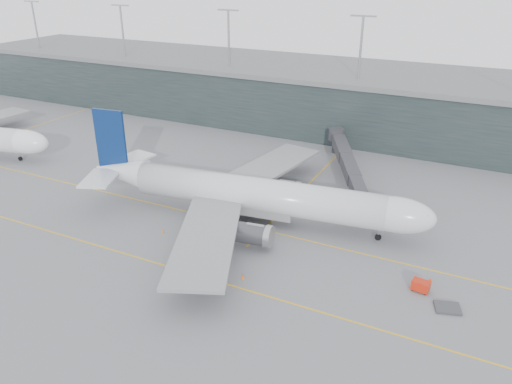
% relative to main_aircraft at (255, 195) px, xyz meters
% --- Properties ---
extents(ground, '(320.00, 320.00, 0.00)m').
position_rel_main_aircraft_xyz_m(ground, '(-2.13, 1.43, -4.75)').
color(ground, slate).
rests_on(ground, ground).
extents(taxiline_a, '(160.00, 0.25, 0.02)m').
position_rel_main_aircraft_xyz_m(taxiline_a, '(-2.13, -2.57, -4.74)').
color(taxiline_a, gold).
rests_on(taxiline_a, ground).
extents(taxiline_b, '(160.00, 0.25, 0.02)m').
position_rel_main_aircraft_xyz_m(taxiline_b, '(-2.13, -18.57, -4.74)').
color(taxiline_b, gold).
rests_on(taxiline_b, ground).
extents(taxiline_lead_main, '(0.25, 60.00, 0.02)m').
position_rel_main_aircraft_xyz_m(taxiline_lead_main, '(2.87, 21.43, -4.74)').
color(taxiline_lead_main, gold).
rests_on(taxiline_lead_main, ground).
extents(taxiline_lead_adj, '(0.25, 60.00, 0.02)m').
position_rel_main_aircraft_xyz_m(taxiline_lead_adj, '(-77.13, 21.43, -4.74)').
color(taxiline_lead_adj, gold).
rests_on(taxiline_lead_adj, ground).
extents(terminal, '(240.00, 36.00, 29.00)m').
position_rel_main_aircraft_xyz_m(terminal, '(-2.14, 59.43, 2.87)').
color(terminal, '#1C2727').
rests_on(terminal, ground).
extents(main_aircraft, '(60.31, 56.27, 16.91)m').
position_rel_main_aircraft_xyz_m(main_aircraft, '(0.00, 0.00, 0.00)').
color(main_aircraft, silver).
rests_on(main_aircraft, ground).
extents(jet_bridge, '(18.43, 43.64, 5.76)m').
position_rel_main_aircraft_xyz_m(jet_bridge, '(12.40, 21.94, -0.44)').
color(jet_bridge, '#302F35').
rests_on(jet_bridge, ground).
extents(gse_cart, '(2.45, 1.74, 1.56)m').
position_rel_main_aircraft_xyz_m(gse_cart, '(29.00, -8.39, -3.88)').
color(gse_cart, red).
rests_on(gse_cart, ground).
extents(baggage_dolly, '(3.75, 3.33, 0.32)m').
position_rel_main_aircraft_xyz_m(baggage_dolly, '(32.83, -10.81, -4.56)').
color(baggage_dolly, '#35363A').
rests_on(baggage_dolly, ground).
extents(uld_a, '(2.63, 2.31, 2.04)m').
position_rel_main_aircraft_xyz_m(uld_a, '(-7.39, 12.40, -3.67)').
color(uld_a, '#3C3C41').
rests_on(uld_a, ground).
extents(uld_b, '(2.15, 1.75, 1.91)m').
position_rel_main_aircraft_xyz_m(uld_b, '(-3.92, 13.30, -3.74)').
color(uld_b, '#3C3C41').
rests_on(uld_b, ground).
extents(uld_c, '(1.90, 1.59, 1.61)m').
position_rel_main_aircraft_xyz_m(uld_c, '(-3.63, 10.74, -3.90)').
color(uld_c, '#3C3C41').
rests_on(uld_c, ground).
extents(cone_nose, '(0.45, 0.45, 0.72)m').
position_rel_main_aircraft_xyz_m(cone_nose, '(29.94, -5.69, -4.38)').
color(cone_nose, '#F03D0D').
rests_on(cone_nose, ground).
extents(cone_wing_stbd, '(0.47, 0.47, 0.75)m').
position_rel_main_aircraft_xyz_m(cone_wing_stbd, '(6.33, -16.47, -4.37)').
color(cone_wing_stbd, '#E75B0C').
rests_on(cone_wing_stbd, ground).
extents(cone_wing_port, '(0.46, 0.46, 0.73)m').
position_rel_main_aircraft_xyz_m(cone_wing_port, '(8.71, 10.90, -4.38)').
color(cone_wing_port, orange).
rests_on(cone_wing_port, ground).
extents(cone_tail, '(0.39, 0.39, 0.62)m').
position_rel_main_aircraft_xyz_m(cone_tail, '(-11.36, -10.81, -4.44)').
color(cone_tail, orange).
rests_on(cone_tail, ground).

